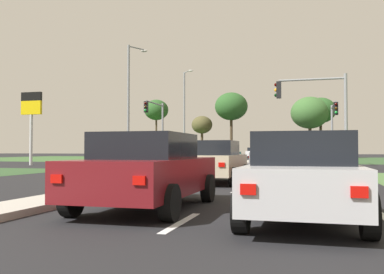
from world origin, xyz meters
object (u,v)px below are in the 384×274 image
Objects in this scene: car_grey_sixth at (283,156)px; car_red_fourth at (306,163)px; street_lamp_second at (130,98)px; treeline_third at (231,107)px; car_teal_third at (230,154)px; car_white_eighth at (253,153)px; traffic_signal_far_right at (333,121)px; car_beige_near at (214,161)px; traffic_signal_far_left at (157,121)px; car_silver_seventh at (303,176)px; treeline_fifth at (321,111)px; treeline_fourth at (310,113)px; fuel_price_totem at (31,112)px; car_maroon_second at (148,170)px; street_lamp_third at (185,111)px; pedestrian_at_median at (254,149)px; traffic_signal_near_right at (319,105)px; treeline_second at (202,125)px; treeline_near at (156,110)px.

car_red_fourth is at bearing 6.31° from car_grey_sixth.
street_lamp_second is (-13.91, 16.77, 4.66)m from car_red_fourth.
car_teal_third is at bearing -80.50° from treeline_third.
car_white_eighth is 0.78× the size of traffic_signal_far_right.
treeline_third is at bearing 99.17° from car_beige_near.
traffic_signal_far_left is 4.48m from street_lamp_second.
car_silver_seventh is 0.43× the size of street_lamp_second.
car_white_eighth is 0.41× the size of treeline_third.
car_teal_third is 0.50× the size of treeline_fifth.
treeline_fourth is at bearing -112.58° from car_teal_third.
street_lamp_second reaches higher than treeline_fourth.
car_beige_near reaches higher than car_red_fourth.
treeline_fourth reaches higher than car_grey_sixth.
car_silver_seventh is 31.58m from traffic_signal_far_left.
car_white_eighth is at bearing 99.01° from car_red_fourth.
car_grey_sixth is 20.03m from fuel_price_totem.
treeline_fourth reaches higher than car_silver_seventh.
car_teal_third is 0.80× the size of traffic_signal_far_left.
car_white_eighth is at bearing 79.24° from street_lamp_second.
treeline_fifth is (5.17, 56.96, 6.24)m from car_maroon_second.
street_lamp_second is (-12.36, 2.72, 4.62)m from car_grey_sixth.
treeline_third reaches higher than car_white_eighth.
car_beige_near is at bearing 98.92° from car_teal_third.
street_lamp_third is (-15.98, 12.32, 2.28)m from traffic_signal_far_right.
pedestrian_at_median is (2.49, -19.59, 0.49)m from car_white_eighth.
traffic_signal_near_right is (0.73, 17.04, 2.93)m from car_silver_seventh.
car_grey_sixth is (1.72, 13.97, 0.01)m from car_beige_near.
car_teal_third is 10.19m from traffic_signal_far_left.
street_lamp_third is at bearing 112.94° from car_red_fourth.
traffic_signal_far_left is 30.36m from treeline_second.
treeline_fifth reaches higher than pedestrian_at_median.
traffic_signal_far_left is at bearing 39.63° from fuel_price_totem.
street_lamp_second is at bearing -86.03° from treeline_second.
treeline_near reaches higher than pedestrian_at_median.
traffic_signal_far_left reaches higher than traffic_signal_far_right.
car_maroon_second is at bearing 97.42° from car_teal_third.
traffic_signal_far_right is 0.52× the size of street_lamp_third.
traffic_signal_far_left is 10.64m from fuel_price_totem.
treeline_third is at bearing 114.03° from traffic_signal_far_right.
car_maroon_second is 56.42m from treeline_fourth.
fuel_price_totem reaches higher than car_maroon_second.
treeline_near is 0.95× the size of treeline_third.
fuel_price_totem is (-7.41, -18.66, -1.53)m from street_lamp_third.
car_silver_seventh is at bearing 101.98° from car_teal_third.
car_beige_near is at bearing 112.69° from car_silver_seventh.
traffic_signal_far_right is 24.24m from fuel_price_totem.
car_maroon_second is 0.45× the size of treeline_near.
traffic_signal_far_right is 42.11m from treeline_near.
traffic_signal_near_right is at bearing 85.73° from car_red_fourth.
treeline_third is at bearing -97.70° from pedestrian_at_median.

